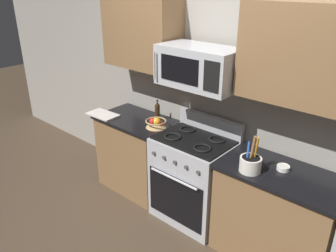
# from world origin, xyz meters

# --- Properties ---
(ground_plane) EXTENTS (16.00, 16.00, 0.00)m
(ground_plane) POSITION_xyz_m (0.00, 0.00, 0.00)
(ground_plane) COLOR #473828
(wall_back) EXTENTS (8.00, 0.10, 2.60)m
(wall_back) POSITION_xyz_m (0.00, 1.01, 1.30)
(wall_back) COLOR #9E998E
(wall_back) RESTS_ON ground
(counter_left) EXTENTS (0.91, 0.58, 0.91)m
(counter_left) POSITION_xyz_m (-0.84, 0.65, 0.46)
(counter_left) COLOR olive
(counter_left) RESTS_ON ground
(range_oven) EXTENTS (0.76, 0.62, 1.09)m
(range_oven) POSITION_xyz_m (-0.00, 0.65, 0.47)
(range_oven) COLOR #B2B5BA
(range_oven) RESTS_ON ground
(counter_right) EXTENTS (1.04, 0.58, 0.91)m
(counter_right) POSITION_xyz_m (0.91, 0.65, 0.46)
(counter_right) COLOR olive
(counter_right) RESTS_ON ground
(microwave) EXTENTS (0.76, 0.44, 0.37)m
(microwave) POSITION_xyz_m (-0.00, 0.68, 1.64)
(microwave) COLOR #B2B5BA
(upper_cabinets_left) EXTENTS (0.90, 0.34, 0.76)m
(upper_cabinets_left) POSITION_xyz_m (-0.85, 0.79, 1.86)
(upper_cabinets_left) COLOR olive
(upper_cabinets_right) EXTENTS (1.03, 0.34, 0.76)m
(upper_cabinets_right) POSITION_xyz_m (0.92, 0.79, 1.86)
(upper_cabinets_right) COLOR olive
(utensil_crock) EXTENTS (0.18, 0.18, 0.33)m
(utensil_crock) POSITION_xyz_m (0.70, 0.49, 0.98)
(utensil_crock) COLOR white
(utensil_crock) RESTS_ON counter_right
(fruit_basket) EXTENTS (0.23, 0.23, 0.11)m
(fruit_basket) POSITION_xyz_m (-0.51, 0.63, 0.96)
(fruit_basket) COLOR tan
(fruit_basket) RESTS_ON counter_left
(apple_loose) EXTENTS (0.07, 0.07, 0.07)m
(apple_loose) POSITION_xyz_m (-0.47, 0.65, 0.94)
(apple_loose) COLOR red
(apple_loose) RESTS_ON counter_left
(cutting_board) EXTENTS (0.38, 0.24, 0.02)m
(cutting_board) POSITION_xyz_m (-1.21, 0.47, 0.92)
(cutting_board) COLOR silver
(cutting_board) RESTS_ON counter_left
(bottle_soy) EXTENTS (0.06, 0.06, 0.24)m
(bottle_soy) POSITION_xyz_m (-0.63, 0.79, 1.02)
(bottle_soy) COLOR #382314
(bottle_soy) RESTS_ON counter_left
(prep_bowl) EXTENTS (0.11, 0.11, 0.04)m
(prep_bowl) POSITION_xyz_m (0.90, 0.69, 0.93)
(prep_bowl) COLOR white
(prep_bowl) RESTS_ON counter_right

